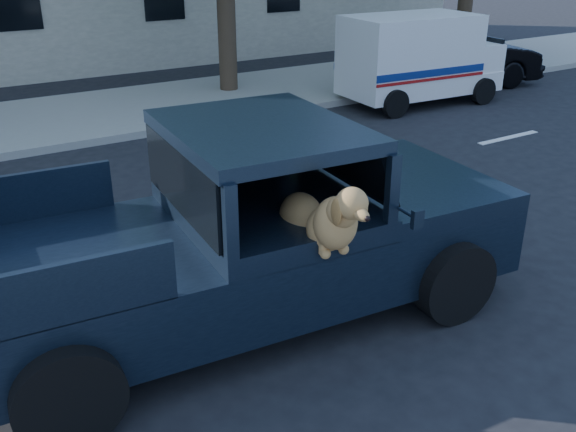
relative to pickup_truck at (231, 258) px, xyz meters
name	(u,v)px	position (x,y,z in m)	size (l,w,h in m)	color
ground	(224,356)	(-0.40, -0.58, -0.69)	(120.00, 120.00, 0.00)	black
far_sidewalk	(23,125)	(-0.40, 8.62, -0.61)	(60.00, 4.00, 0.15)	gray
lane_stripes	(241,199)	(1.60, 2.82, -0.68)	(21.60, 0.14, 0.01)	silver
pickup_truck	(231,258)	(0.00, 0.00, 0.00)	(5.86, 3.14, 2.04)	black
mail_truck	(417,65)	(7.96, 5.95, 0.20)	(3.80, 2.09, 2.03)	silver
parked_sedan	(453,58)	(9.96, 6.76, 0.06)	(4.57, 1.59, 1.51)	black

